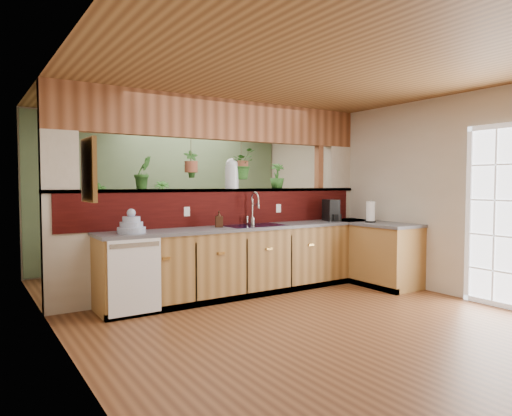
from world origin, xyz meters
TOP-DOWN VIEW (x-y plane):
  - ground at (0.00, 0.00)m, footprint 4.60×7.00m
  - ceiling at (0.00, 0.00)m, footprint 4.60×7.00m
  - wall_back at (0.00, 3.50)m, footprint 4.60×0.02m
  - wall_left at (-2.30, 0.00)m, footprint 0.02×7.00m
  - wall_right at (2.30, 0.00)m, footprint 0.02×7.00m
  - pass_through_partition at (0.03, 1.35)m, footprint 4.60×0.21m
  - pass_through_ledge at (0.00, 1.35)m, footprint 4.60×0.21m
  - header_beam at (0.00, 1.35)m, footprint 4.60×0.15m
  - sage_backwall at (0.00, 3.48)m, footprint 4.55×0.02m
  - countertop at (0.84, 0.87)m, footprint 4.14×1.52m
  - dishwasher at (-1.48, 0.66)m, footprint 0.58×0.03m
  - navy_sink at (0.25, 0.98)m, footprint 0.82×0.50m
  - french_door at (2.27, -1.30)m, footprint 0.06×1.02m
  - framed_print at (-2.27, -0.80)m, footprint 0.04×0.35m
  - faucet at (0.34, 1.13)m, footprint 0.20×0.20m
  - dish_stack at (-1.43, 0.92)m, footprint 0.32×0.32m
  - soap_dispenser at (-0.26, 1.01)m, footprint 0.13×0.13m
  - coffee_maker at (1.63, 0.98)m, footprint 0.17×0.29m
  - paper_towel at (1.94, 0.49)m, footprint 0.15×0.15m
  - glass_jar at (0.12, 1.35)m, footprint 0.19×0.19m
  - ledge_plant_left at (-1.14, 1.35)m, footprint 0.27×0.24m
  - ledge_plant_right at (0.89, 1.35)m, footprint 0.27×0.27m
  - hanging_plant_a at (-0.49, 1.35)m, footprint 0.21×0.17m
  - hanging_plant_b at (0.27, 1.35)m, footprint 0.49×0.46m
  - shelving_console at (-0.68, 3.25)m, footprint 1.64×0.50m
  - shelf_plant_a at (-1.19, 3.25)m, footprint 0.24×0.16m
  - shelf_plant_b at (-0.16, 3.25)m, footprint 0.33×0.33m
  - floor_plant at (0.77, 2.39)m, footprint 0.86×0.81m

SIDE VIEW (x-z plane):
  - ground at x=0.00m, z-range -0.01..0.01m
  - floor_plant at x=0.77m, z-range 0.00..0.76m
  - countertop at x=0.84m, z-range 0.00..0.90m
  - dishwasher at x=-1.48m, z-range 0.05..0.87m
  - shelving_console at x=-0.68m, z-range -0.04..1.04m
  - navy_sink at x=0.25m, z-range 0.73..0.91m
  - dish_stack at x=-1.43m, z-range 0.85..1.12m
  - soap_dispenser at x=-0.26m, z-range 0.90..1.11m
  - paper_towel at x=1.94m, z-range 0.89..1.21m
  - coffee_maker at x=1.63m, z-range 0.89..1.21m
  - french_door at x=2.27m, z-range -0.03..2.13m
  - faucet at x=0.34m, z-range 0.92..1.36m
  - pass_through_partition at x=0.03m, z-range -0.11..2.49m
  - shelf_plant_a at x=-1.19m, z-range 1.04..1.48m
  - shelf_plant_b at x=-0.16m, z-range 1.04..1.51m
  - wall_back at x=0.00m, z-range 0.00..2.60m
  - wall_left at x=-2.30m, z-range 0.00..2.60m
  - wall_right at x=2.30m, z-range 0.00..2.60m
  - sage_backwall at x=0.00m, z-range 0.02..2.58m
  - pass_through_ledge at x=0.00m, z-range 1.35..1.39m
  - framed_print at x=-2.27m, z-range 1.32..1.78m
  - ledge_plant_right at x=0.89m, z-range 1.39..1.76m
  - ledge_plant_left at x=-1.14m, z-range 1.39..1.80m
  - glass_jar at x=0.12m, z-range 1.39..1.81m
  - hanging_plant_a at x=-0.49m, z-range 1.59..2.07m
  - hanging_plant_b at x=0.27m, z-range 1.64..2.19m
  - header_beam at x=0.00m, z-range 2.05..2.60m
  - ceiling at x=0.00m, z-range 2.60..2.60m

